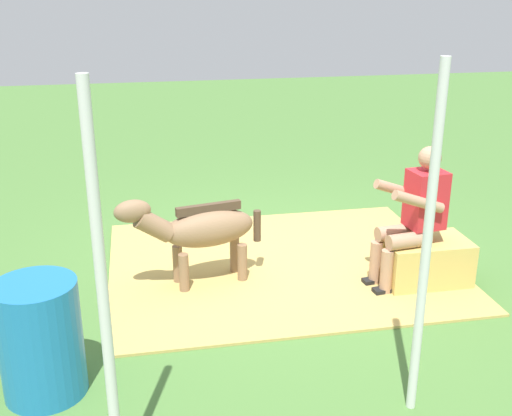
# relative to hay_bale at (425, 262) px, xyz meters

# --- Properties ---
(ground_plane) EXTENTS (24.00, 24.00, 0.00)m
(ground_plane) POSITION_rel_hay_bale_xyz_m (1.18, -0.65, -0.21)
(ground_plane) COLOR #4C7A38
(hay_patch) EXTENTS (3.31, 2.68, 0.02)m
(hay_patch) POSITION_rel_hay_bale_xyz_m (1.22, -0.61, -0.20)
(hay_patch) COLOR tan
(hay_patch) RESTS_ON ground
(hay_bale) EXTENTS (0.77, 0.49, 0.43)m
(hay_bale) POSITION_rel_hay_bale_xyz_m (0.00, 0.00, 0.00)
(hay_bale) COLOR tan
(hay_bale) RESTS_ON ground
(person_seated) EXTENTS (0.69, 0.47, 1.31)m
(person_seated) POSITION_rel_hay_bale_xyz_m (0.16, 0.01, 0.50)
(person_seated) COLOR tan
(person_seated) RESTS_ON ground
(pony_standing) EXTENTS (1.33, 0.49, 0.91)m
(pony_standing) POSITION_rel_hay_bale_xyz_m (2.03, -0.35, 0.33)
(pony_standing) COLOR #8C6B4C
(pony_standing) RESTS_ON ground
(water_barrel) EXTENTS (0.55, 0.55, 0.82)m
(water_barrel) POSITION_rel_hay_bale_xyz_m (3.25, 1.05, 0.20)
(water_barrel) COLOR #1E72B2
(water_barrel) RESTS_ON ground
(tent_pole_left) EXTENTS (0.06, 0.06, 2.27)m
(tent_pole_left) POSITION_rel_hay_bale_xyz_m (0.86, 1.67, 0.92)
(tent_pole_left) COLOR silver
(tent_pole_left) RESTS_ON ground
(tent_pole_right) EXTENTS (0.06, 0.06, 2.27)m
(tent_pole_right) POSITION_rel_hay_bale_xyz_m (2.75, 1.97, 0.92)
(tent_pole_right) COLOR silver
(tent_pole_right) RESTS_ON ground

